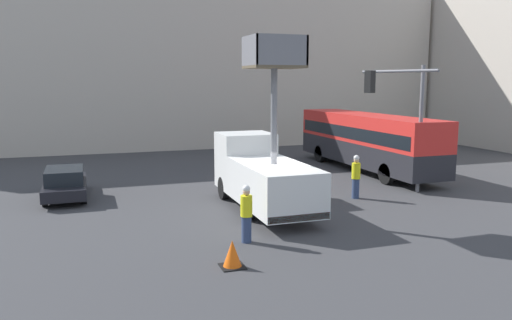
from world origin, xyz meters
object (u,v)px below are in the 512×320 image
(traffic_light_pole, at_px, (403,107))
(road_worker_near_truck, at_px, (246,214))
(traffic_cone_near_truck, at_px, (232,254))
(parked_car_curbside, at_px, (65,183))
(utility_truck, at_px, (262,172))
(road_worker_directing, at_px, (356,177))
(city_bus, at_px, (366,138))

(traffic_light_pole, distance_m, road_worker_near_truck, 9.90)
(traffic_cone_near_truck, height_order, parked_car_curbside, parked_car_curbside)
(parked_car_curbside, bearing_deg, utility_truck, -30.93)
(traffic_light_pole, distance_m, road_worker_directing, 3.68)
(utility_truck, xyz_separation_m, traffic_light_pole, (6.62, 0.12, 2.48))
(city_bus, height_order, parked_car_curbside, city_bus)
(city_bus, distance_m, road_worker_directing, 7.28)
(traffic_cone_near_truck, xyz_separation_m, parked_car_curbside, (-4.64, 10.34, 0.34))
(utility_truck, bearing_deg, traffic_light_pole, 1.06)
(city_bus, xyz_separation_m, road_worker_directing, (-4.09, -5.94, -0.94))
(city_bus, xyz_separation_m, traffic_cone_near_truck, (-11.56, -12.16, -1.55))
(traffic_light_pole, bearing_deg, road_worker_directing, 172.13)
(traffic_cone_near_truck, bearing_deg, road_worker_directing, 39.75)
(parked_car_curbside, bearing_deg, road_worker_directing, -18.81)
(utility_truck, bearing_deg, road_worker_directing, 5.16)
(utility_truck, relative_size, traffic_light_pole, 1.19)
(road_worker_directing, distance_m, parked_car_curbside, 12.80)
(utility_truck, bearing_deg, city_bus, 36.37)
(traffic_cone_near_truck, bearing_deg, city_bus, 46.45)
(traffic_light_pole, bearing_deg, parked_car_curbside, 162.72)
(traffic_light_pole, relative_size, road_worker_directing, 3.03)
(traffic_light_pole, xyz_separation_m, traffic_cone_near_truck, (-9.56, -5.93, -3.64))
(city_bus, distance_m, traffic_cone_near_truck, 16.85)
(city_bus, bearing_deg, traffic_light_pole, 165.01)
(road_worker_near_truck, bearing_deg, traffic_cone_near_truck, 101.38)
(road_worker_directing, bearing_deg, traffic_cone_near_truck, 18.81)
(road_worker_near_truck, xyz_separation_m, parked_car_curbside, (-5.67, 8.41, -0.24))
(city_bus, relative_size, parked_car_curbside, 2.74)
(traffic_light_pole, distance_m, traffic_cone_near_truck, 11.82)
(traffic_light_pole, height_order, road_worker_directing, traffic_light_pole)
(utility_truck, height_order, city_bus, utility_truck)
(traffic_light_pole, height_order, road_worker_near_truck, traffic_light_pole)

